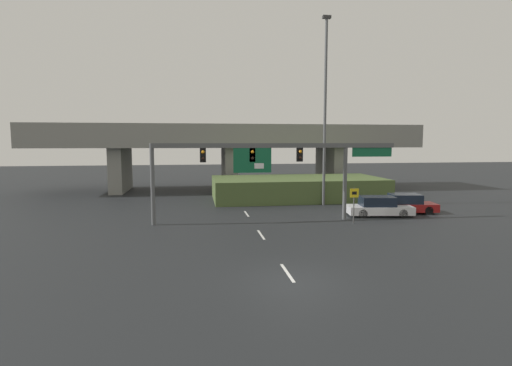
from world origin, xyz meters
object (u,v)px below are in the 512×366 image
at_px(speed_limit_sign, 354,200).
at_px(parked_sedan_mid_right, 406,204).
at_px(signal_gantry, 270,158).
at_px(highway_light_pole_near, 325,108).
at_px(parked_sedan_near_right, 379,207).

distance_m(speed_limit_sign, parked_sedan_mid_right, 6.55).
distance_m(signal_gantry, highway_light_pole_near, 9.58).
bearing_deg(speed_limit_sign, signal_gantry, 165.01).
relative_size(signal_gantry, speed_limit_sign, 6.95).
bearing_deg(speed_limit_sign, parked_sedan_mid_right, 29.86).
bearing_deg(parked_sedan_mid_right, speed_limit_sign, -142.56).
xyz_separation_m(signal_gantry, highway_light_pole_near, (5.97, 6.39, 3.92)).
height_order(signal_gantry, speed_limit_sign, signal_gantry).
relative_size(speed_limit_sign, highway_light_pole_near, 0.15).
bearing_deg(parked_sedan_near_right, speed_limit_sign, -132.87).
distance_m(signal_gantry, parked_sedan_mid_right, 11.89).
bearing_deg(signal_gantry, highway_light_pole_near, 46.97).
height_order(parked_sedan_near_right, parked_sedan_mid_right, parked_sedan_mid_right).
bearing_deg(highway_light_pole_near, parked_sedan_mid_right, -41.89).
xyz_separation_m(speed_limit_sign, parked_sedan_near_right, (2.93, 2.37, -0.91)).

